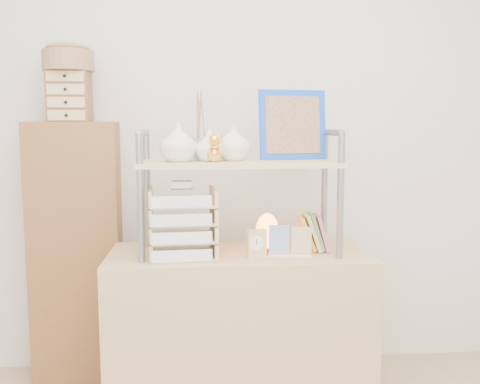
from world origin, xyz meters
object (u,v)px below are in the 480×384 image
(cabinet, at_px, (77,252))
(letter_tray, at_px, (183,227))
(salt_lamp, at_px, (267,232))
(desk, at_px, (239,330))

(cabinet, distance_m, letter_tray, 0.75)
(salt_lamp, bearing_deg, cabinet, 159.08)
(salt_lamp, bearing_deg, letter_tray, -169.15)
(desk, xyz_separation_m, letter_tray, (-0.26, -0.07, 0.51))
(desk, xyz_separation_m, salt_lamp, (0.13, 0.01, 0.47))
(cabinet, bearing_deg, salt_lamp, -23.15)
(cabinet, xyz_separation_m, salt_lamp, (0.95, -0.36, 0.17))
(desk, distance_m, cabinet, 0.95)
(cabinet, relative_size, salt_lamp, 7.50)
(desk, relative_size, letter_tray, 3.52)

